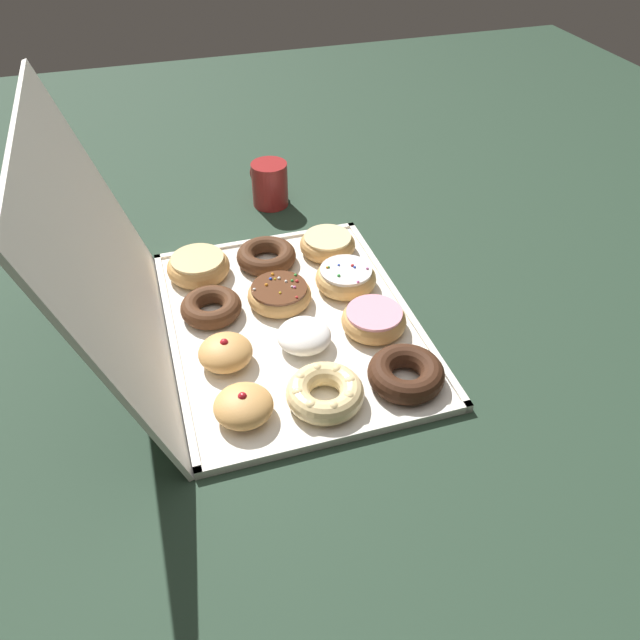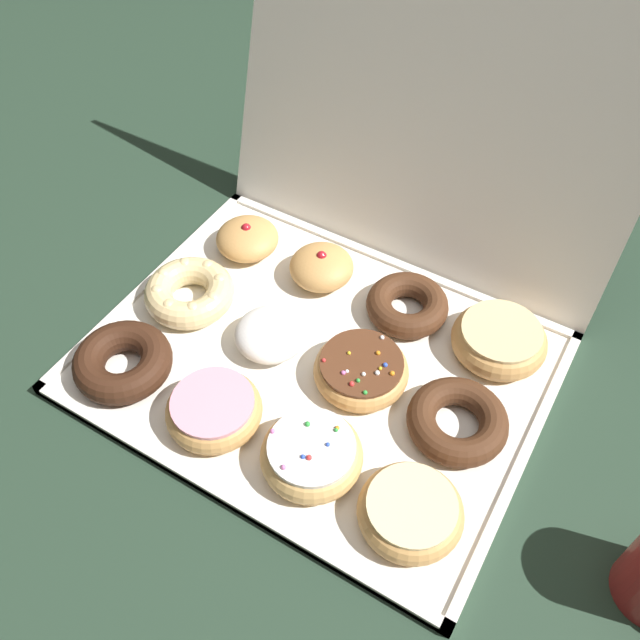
{
  "view_description": "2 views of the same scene",
  "coord_description": "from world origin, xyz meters",
  "px_view_note": "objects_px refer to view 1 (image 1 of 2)",
  "views": [
    {
      "loc": [
        -0.8,
        0.2,
        0.71
      ],
      "look_at": [
        -0.05,
        -0.04,
        0.04
      ],
      "focal_mm": 34.93,
      "sensor_mm": 36.0,
      "label": 1
    },
    {
      "loc": [
        0.26,
        -0.43,
        0.68
      ],
      "look_at": [
        -0.01,
        0.02,
        0.06
      ],
      "focal_mm": 37.85,
      "sensor_mm": 36.0,
      "label": 2
    }
  ],
  "objects_px": {
    "chocolate_cake_ring_donut_7": "(267,256)",
    "jelly_filled_donut_9": "(225,352)",
    "jelly_filled_donut_8": "(243,406)",
    "cruller_donut_4": "(324,392)",
    "coffee_mug": "(269,183)",
    "chocolate_cake_ring_donut_0": "(406,374)",
    "pink_frosted_donut_1": "(374,320)",
    "donut_box": "(292,324)",
    "chocolate_cake_ring_donut_10": "(211,307)",
    "glazed_ring_donut_3": "(328,244)",
    "glazed_ring_donut_11": "(198,266)",
    "sprinkle_donut_2": "(346,278)",
    "powdered_filled_donut_5": "(304,336)",
    "sprinkle_donut_6": "(279,294)"
  },
  "relations": [
    {
      "from": "powdered_filled_donut_5",
      "to": "glazed_ring_donut_11",
      "type": "relative_size",
      "value": 0.76
    },
    {
      "from": "jelly_filled_donut_8",
      "to": "jelly_filled_donut_9",
      "type": "distance_m",
      "value": 0.12
    },
    {
      "from": "glazed_ring_donut_11",
      "to": "pink_frosted_donut_1",
      "type": "bearing_deg",
      "value": -132.81
    },
    {
      "from": "jelly_filled_donut_9",
      "to": "glazed_ring_donut_11",
      "type": "bearing_deg",
      "value": 1.26
    },
    {
      "from": "glazed_ring_donut_3",
      "to": "chocolate_cake_ring_donut_10",
      "type": "distance_m",
      "value": 0.29
    },
    {
      "from": "chocolate_cake_ring_donut_0",
      "to": "powdered_filled_donut_5",
      "type": "bearing_deg",
      "value": 44.24
    },
    {
      "from": "jelly_filled_donut_9",
      "to": "glazed_ring_donut_11",
      "type": "relative_size",
      "value": 0.74
    },
    {
      "from": "chocolate_cake_ring_donut_7",
      "to": "jelly_filled_donut_8",
      "type": "bearing_deg",
      "value": 161.74
    },
    {
      "from": "chocolate_cake_ring_donut_0",
      "to": "jelly_filled_donut_8",
      "type": "height_order",
      "value": "jelly_filled_donut_8"
    },
    {
      "from": "pink_frosted_donut_1",
      "to": "chocolate_cake_ring_donut_7",
      "type": "height_order",
      "value": "pink_frosted_donut_1"
    },
    {
      "from": "pink_frosted_donut_1",
      "to": "coffee_mug",
      "type": "height_order",
      "value": "coffee_mug"
    },
    {
      "from": "jelly_filled_donut_8",
      "to": "glazed_ring_donut_11",
      "type": "height_order",
      "value": "jelly_filled_donut_8"
    },
    {
      "from": "jelly_filled_donut_9",
      "to": "coffee_mug",
      "type": "distance_m",
      "value": 0.53
    },
    {
      "from": "chocolate_cake_ring_donut_7",
      "to": "jelly_filled_donut_9",
      "type": "height_order",
      "value": "jelly_filled_donut_9"
    },
    {
      "from": "pink_frosted_donut_1",
      "to": "sprinkle_donut_6",
      "type": "distance_m",
      "value": 0.18
    },
    {
      "from": "chocolate_cake_ring_donut_7",
      "to": "coffee_mug",
      "type": "xyz_separation_m",
      "value": [
        0.24,
        -0.07,
        0.02
      ]
    },
    {
      "from": "pink_frosted_donut_1",
      "to": "glazed_ring_donut_11",
      "type": "xyz_separation_m",
      "value": [
        0.24,
        0.26,
        0.0
      ]
    },
    {
      "from": "chocolate_cake_ring_donut_10",
      "to": "chocolate_cake_ring_donut_7",
      "type": "bearing_deg",
      "value": -45.9
    },
    {
      "from": "jelly_filled_donut_8",
      "to": "chocolate_cake_ring_donut_0",
      "type": "bearing_deg",
      "value": -91.53
    },
    {
      "from": "donut_box",
      "to": "chocolate_cake_ring_donut_0",
      "type": "distance_m",
      "value": 0.24
    },
    {
      "from": "sprinkle_donut_6",
      "to": "glazed_ring_donut_11",
      "type": "height_order",
      "value": "glazed_ring_donut_11"
    },
    {
      "from": "cruller_donut_4",
      "to": "sprinkle_donut_6",
      "type": "distance_m",
      "value": 0.25
    },
    {
      "from": "chocolate_cake_ring_donut_7",
      "to": "jelly_filled_donut_8",
      "type": "distance_m",
      "value": 0.39
    },
    {
      "from": "pink_frosted_donut_1",
      "to": "glazed_ring_donut_3",
      "type": "height_order",
      "value": "same"
    },
    {
      "from": "jelly_filled_donut_8",
      "to": "glazed_ring_donut_11",
      "type": "bearing_deg",
      "value": 1.53
    },
    {
      "from": "chocolate_cake_ring_donut_10",
      "to": "glazed_ring_donut_11",
      "type": "distance_m",
      "value": 0.12
    },
    {
      "from": "chocolate_cake_ring_donut_7",
      "to": "glazed_ring_donut_11",
      "type": "height_order",
      "value": "glazed_ring_donut_11"
    },
    {
      "from": "glazed_ring_donut_11",
      "to": "jelly_filled_donut_8",
      "type": "bearing_deg",
      "value": -178.47
    },
    {
      "from": "cruller_donut_4",
      "to": "jelly_filled_donut_9",
      "type": "distance_m",
      "value": 0.18
    },
    {
      "from": "sprinkle_donut_6",
      "to": "coffee_mug",
      "type": "bearing_deg",
      "value": -10.99
    },
    {
      "from": "jelly_filled_donut_9",
      "to": "sprinkle_donut_6",
      "type": "bearing_deg",
      "value": -43.57
    },
    {
      "from": "chocolate_cake_ring_donut_10",
      "to": "glazed_ring_donut_3",
      "type": "bearing_deg",
      "value": -63.34
    },
    {
      "from": "donut_box",
      "to": "cruller_donut_4",
      "type": "bearing_deg",
      "value": 179.66
    },
    {
      "from": "donut_box",
      "to": "jelly_filled_donut_9",
      "type": "xyz_separation_m",
      "value": [
        -0.07,
        0.13,
        0.03
      ]
    },
    {
      "from": "pink_frosted_donut_1",
      "to": "jelly_filled_donut_9",
      "type": "height_order",
      "value": "jelly_filled_donut_9"
    },
    {
      "from": "coffee_mug",
      "to": "jelly_filled_donut_9",
      "type": "bearing_deg",
      "value": 158.84
    },
    {
      "from": "cruller_donut_4",
      "to": "jelly_filled_donut_8",
      "type": "height_order",
      "value": "jelly_filled_donut_8"
    },
    {
      "from": "cruller_donut_4",
      "to": "donut_box",
      "type": "bearing_deg",
      "value": -0.34
    },
    {
      "from": "jelly_filled_donut_8",
      "to": "coffee_mug",
      "type": "bearing_deg",
      "value": -16.97
    },
    {
      "from": "chocolate_cake_ring_donut_0",
      "to": "cruller_donut_4",
      "type": "bearing_deg",
      "value": 90.51
    },
    {
      "from": "chocolate_cake_ring_donut_7",
      "to": "jelly_filled_donut_8",
      "type": "height_order",
      "value": "jelly_filled_donut_8"
    },
    {
      "from": "chocolate_cake_ring_donut_10",
      "to": "coffee_mug",
      "type": "distance_m",
      "value": 0.42
    },
    {
      "from": "sprinkle_donut_2",
      "to": "cruller_donut_4",
      "type": "distance_m",
      "value": 0.29
    },
    {
      "from": "jelly_filled_donut_8",
      "to": "jelly_filled_donut_9",
      "type": "bearing_deg",
      "value": 2.11
    },
    {
      "from": "glazed_ring_donut_3",
      "to": "glazed_ring_donut_11",
      "type": "xyz_separation_m",
      "value": [
        -0.0,
        0.26,
        0.0
      ]
    },
    {
      "from": "sprinkle_donut_2",
      "to": "coffee_mug",
      "type": "xyz_separation_m",
      "value": [
        0.36,
        0.06,
        0.02
      ]
    },
    {
      "from": "sprinkle_donut_2",
      "to": "chocolate_cake_ring_donut_7",
      "type": "distance_m",
      "value": 0.17
    },
    {
      "from": "jelly_filled_donut_9",
      "to": "glazed_ring_donut_3",
      "type": "bearing_deg",
      "value": -44.57
    },
    {
      "from": "chocolate_cake_ring_donut_0",
      "to": "chocolate_cake_ring_donut_10",
      "type": "height_order",
      "value": "chocolate_cake_ring_donut_0"
    },
    {
      "from": "cruller_donut_4",
      "to": "coffee_mug",
      "type": "relative_size",
      "value": 1.19
    }
  ]
}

